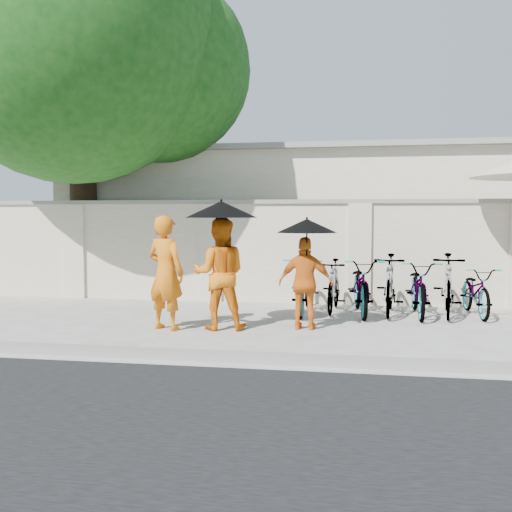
# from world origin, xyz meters

# --- Properties ---
(ground) EXTENTS (80.00, 80.00, 0.00)m
(ground) POSITION_xyz_m (0.00, 0.00, 0.00)
(ground) COLOR #ADADAD
(kerb) EXTENTS (40.00, 0.16, 0.12)m
(kerb) POSITION_xyz_m (0.00, -1.70, 0.06)
(kerb) COLOR gray
(kerb) RESTS_ON ground
(compound_wall) EXTENTS (20.00, 0.30, 2.00)m
(compound_wall) POSITION_xyz_m (1.00, 3.20, 1.00)
(compound_wall) COLOR beige
(compound_wall) RESTS_ON ground
(building_behind) EXTENTS (14.00, 6.00, 3.20)m
(building_behind) POSITION_xyz_m (2.00, 7.00, 1.60)
(building_behind) COLOR silver
(building_behind) RESTS_ON ground
(shade_tree) EXTENTS (6.70, 6.20, 8.20)m
(shade_tree) POSITION_xyz_m (-3.66, 2.97, 5.10)
(shade_tree) COLOR #452F1C
(shade_tree) RESTS_ON ground
(monk_left) EXTENTS (0.75, 0.62, 1.76)m
(monk_left) POSITION_xyz_m (-0.97, 0.06, 0.88)
(monk_left) COLOR #D4670E
(monk_left) RESTS_ON ground
(monk_center) EXTENTS (0.93, 0.78, 1.72)m
(monk_center) POSITION_xyz_m (-0.16, 0.22, 0.86)
(monk_center) COLOR orange
(monk_center) RESTS_ON ground
(parasol_center) EXTENTS (1.10, 1.10, 1.00)m
(parasol_center) POSITION_xyz_m (-0.11, 0.14, 1.85)
(parasol_center) COLOR black
(parasol_center) RESTS_ON ground
(monk_right) EXTENTS (0.85, 0.37, 1.43)m
(monk_right) POSITION_xyz_m (1.15, 0.43, 0.72)
(monk_right) COLOR orange
(monk_right) RESTS_ON ground
(parasol_right) EXTENTS (0.92, 0.92, 0.90)m
(parasol_right) POSITION_xyz_m (1.17, 0.35, 1.60)
(parasol_right) COLOR black
(parasol_right) RESTS_ON ground
(bike_0) EXTENTS (0.71, 1.95, 1.02)m
(bike_0) POSITION_xyz_m (1.03, 1.90, 0.51)
(bike_0) COLOR #ADADAD
(bike_0) RESTS_ON ground
(bike_1) EXTENTS (0.58, 1.64, 0.97)m
(bike_1) POSITION_xyz_m (1.53, 2.08, 0.48)
(bike_1) COLOR #ADADAD
(bike_1) RESTS_ON ground
(bike_2) EXTENTS (0.83, 1.97, 1.01)m
(bike_2) POSITION_xyz_m (2.03, 1.93, 0.51)
(bike_2) COLOR #ADADAD
(bike_2) RESTS_ON ground
(bike_3) EXTENTS (0.70, 1.84, 1.08)m
(bike_3) POSITION_xyz_m (2.52, 1.98, 0.54)
(bike_3) COLOR #ADADAD
(bike_3) RESTS_ON ground
(bike_4) EXTENTS (0.68, 1.89, 0.99)m
(bike_4) POSITION_xyz_m (3.02, 1.94, 0.49)
(bike_4) COLOR #ADADAD
(bike_4) RESTS_ON ground
(bike_5) EXTENTS (0.75, 1.87, 1.09)m
(bike_5) POSITION_xyz_m (3.51, 2.02, 0.55)
(bike_5) COLOR #ADADAD
(bike_5) RESTS_ON ground
(bike_6) EXTENTS (0.68, 1.69, 0.87)m
(bike_6) POSITION_xyz_m (4.01, 2.11, 0.44)
(bike_6) COLOR #ADADAD
(bike_6) RESTS_ON ground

